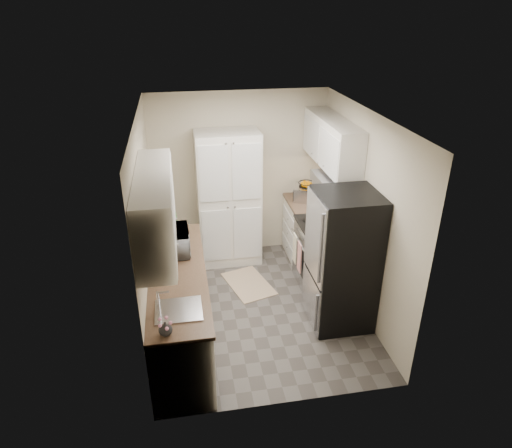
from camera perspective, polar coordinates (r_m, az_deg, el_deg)
name	(u,v)px	position (r m, az deg, el deg)	size (l,w,h in m)	color
ground	(258,307)	(6.07, 0.27, -10.33)	(3.20, 3.20, 0.00)	#56514C
room_shell	(257,192)	(5.25, 0.13, 4.00)	(2.64, 3.24, 2.52)	beige
pantry_cabinet	(229,199)	(6.68, -3.42, 3.13)	(0.90, 0.55, 2.00)	silver
base_cabinet_left	(180,307)	(5.40, -9.45, -10.20)	(0.60, 2.30, 0.88)	silver
countertop_left	(177,273)	(5.14, -9.82, -6.06)	(0.63, 2.33, 0.04)	brown
base_cabinet_right	(308,231)	(7.03, 6.50, -0.82)	(0.60, 0.80, 0.88)	silver
countertop_right	(309,203)	(6.83, 6.70, 2.62)	(0.63, 0.83, 0.04)	brown
electric_range	(323,254)	(6.33, 8.37, -3.76)	(0.71, 0.78, 1.13)	#B7B7BC
refrigerator	(343,260)	(5.49, 10.79, -4.50)	(0.70, 0.72, 1.70)	#B7B7BC
microwave	(175,241)	(5.46, -10.14, -2.11)	(0.51, 0.34, 0.28)	#BBBABF
wine_bottle	(174,224)	(5.87, -10.18, -0.03)	(0.07, 0.07, 0.27)	black
flower_vase	(165,329)	(4.24, -11.27, -12.69)	(0.12, 0.12, 0.13)	silver
cutting_board	(174,218)	(6.02, -10.27, 0.69)	(0.02, 0.23, 0.28)	green
toaster_oven	(304,193)	(6.87, 6.01, 3.92)	(0.29, 0.36, 0.21)	#B0AFB4
fruit_basket	(306,183)	(6.80, 6.33, 5.08)	(0.24, 0.24, 0.10)	#FE9200
kitchen_mat	(249,284)	(6.50, -0.94, -7.48)	(0.52, 0.83, 0.01)	#CEAD89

